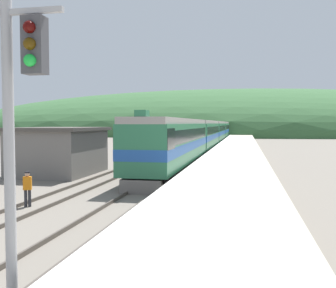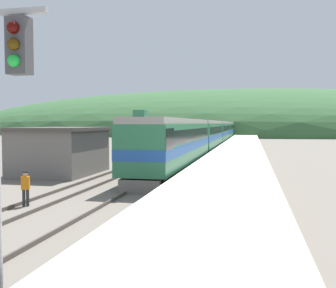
{
  "view_description": "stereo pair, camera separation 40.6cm",
  "coord_description": "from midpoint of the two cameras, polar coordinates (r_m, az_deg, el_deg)",
  "views": [
    {
      "loc": [
        5.48,
        -0.46,
        3.81
      ],
      "look_at": [
        0.51,
        24.73,
        2.45
      ],
      "focal_mm": 42.0,
      "sensor_mm": 36.0,
      "label": 1
    },
    {
      "loc": [
        5.87,
        -0.38,
        3.81
      ],
      "look_at": [
        0.51,
        24.73,
        2.45
      ],
      "focal_mm": 42.0,
      "sensor_mm": 36.0,
      "label": 2
    }
  ],
  "objects": [
    {
      "name": "carriage_fourth",
      "position": [
        92.27,
        7.62,
        2.04
      ],
      "size": [
        2.99,
        19.55,
        4.16
      ],
      "color": "black",
      "rests_on": "ground"
    },
    {
      "name": "track_main",
      "position": [
        70.75,
        6.53,
        -0.01
      ],
      "size": [
        1.52,
        180.0,
        0.16
      ],
      "color": "#4C443D",
      "rests_on": "ground"
    },
    {
      "name": "platform",
      "position": [
        50.55,
        9.76,
        -0.81
      ],
      "size": [
        5.4,
        140.0,
        0.94
      ],
      "color": "#B2A893",
      "rests_on": "ground"
    },
    {
      "name": "station_shed",
      "position": [
        30.53,
        -15.85,
        -0.91
      ],
      "size": [
        5.62,
        7.38,
        3.51
      ],
      "color": "slate",
      "rests_on": "ground"
    },
    {
      "name": "carriage_third",
      "position": [
        71.89,
        6.62,
        1.77
      ],
      "size": [
        2.99,
        19.55,
        4.16
      ],
      "color": "black",
      "rests_on": "ground"
    },
    {
      "name": "express_train_lead_car",
      "position": [
        30.62,
        0.45,
        0.16
      ],
      "size": [
        3.0,
        20.56,
        4.52
      ],
      "color": "black",
      "rests_on": "ground"
    },
    {
      "name": "track_siding",
      "position": [
        71.17,
        3.4,
        0.02
      ],
      "size": [
        1.52,
        180.0,
        0.16
      ],
      "color": "#4C443D",
      "rests_on": "ground"
    },
    {
      "name": "track_worker",
      "position": [
        19.14,
        -20.3,
        -5.87
      ],
      "size": [
        0.41,
        0.33,
        1.62
      ],
      "color": "#2D2D33",
      "rests_on": "ground"
    },
    {
      "name": "signal_mast_main",
      "position": [
        7.83,
        -23.68,
        6.86
      ],
      "size": [
        2.2,
        0.42,
        6.7
      ],
      "color": "#9E9EA3",
      "rests_on": "ground"
    },
    {
      "name": "distant_hills",
      "position": [
        149.32,
        8.96,
        1.53
      ],
      "size": [
        226.13,
        101.76,
        32.28
      ],
      "color": "#335B33",
      "rests_on": "ground"
    },
    {
      "name": "carriage_second",
      "position": [
        51.56,
        4.82,
        1.3
      ],
      "size": [
        2.99,
        19.55,
        4.16
      ],
      "color": "black",
      "rests_on": "ground"
    }
  ]
}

